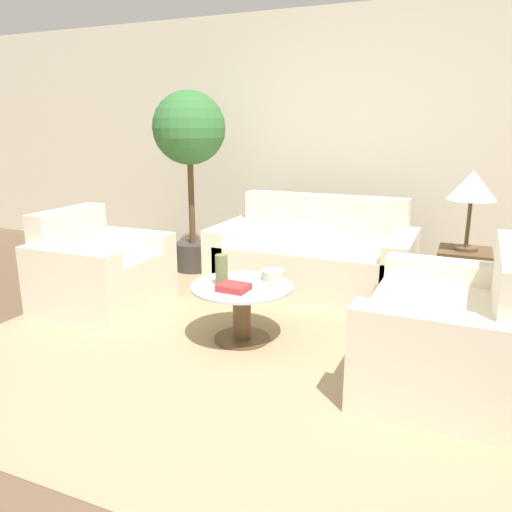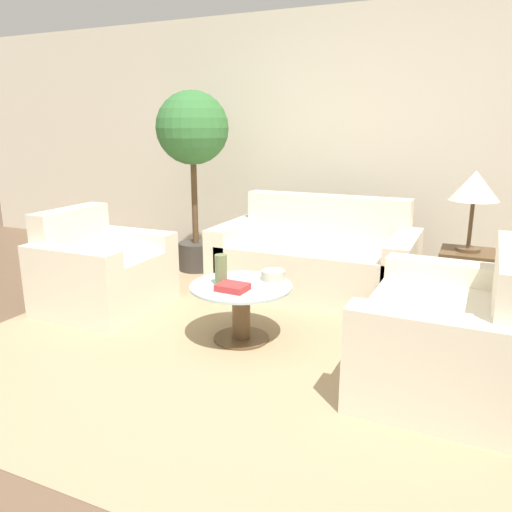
{
  "view_description": "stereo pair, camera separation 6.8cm",
  "coord_description": "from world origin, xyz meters",
  "px_view_note": "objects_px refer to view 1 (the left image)",
  "views": [
    {
      "loc": [
        1.39,
        -2.2,
        1.46
      ],
      "look_at": [
        0.02,
        1.0,
        0.55
      ],
      "focal_mm": 35.0,
      "sensor_mm": 36.0,
      "label": 1
    },
    {
      "loc": [
        1.45,
        -2.17,
        1.46
      ],
      "look_at": [
        0.02,
        1.0,
        0.55
      ],
      "focal_mm": 35.0,
      "sensor_mm": 36.0,
      "label": 2
    }
  ],
  "objects_px": {
    "armchair": "(98,275)",
    "potted_plant": "(189,141)",
    "vase": "(222,270)",
    "table_lamp": "(472,187)",
    "sofa_main": "(314,261)",
    "loveseat": "(455,335)",
    "bowl": "(273,275)",
    "coffee_table": "(242,305)",
    "book_stack": "(234,287)"
  },
  "relations": [
    {
      "from": "armchair",
      "to": "potted_plant",
      "type": "relative_size",
      "value": 0.52
    },
    {
      "from": "armchair",
      "to": "vase",
      "type": "distance_m",
      "value": 1.27
    },
    {
      "from": "table_lamp",
      "to": "potted_plant",
      "type": "bearing_deg",
      "value": 173.21
    },
    {
      "from": "sofa_main",
      "to": "armchair",
      "type": "distance_m",
      "value": 1.88
    },
    {
      "from": "loveseat",
      "to": "table_lamp",
      "type": "distance_m",
      "value": 1.33
    },
    {
      "from": "armchair",
      "to": "bowl",
      "type": "height_order",
      "value": "armchair"
    },
    {
      "from": "coffee_table",
      "to": "table_lamp",
      "type": "relative_size",
      "value": 1.17
    },
    {
      "from": "coffee_table",
      "to": "sofa_main",
      "type": "bearing_deg",
      "value": 83.51
    },
    {
      "from": "loveseat",
      "to": "coffee_table",
      "type": "relative_size",
      "value": 1.81
    },
    {
      "from": "coffee_table",
      "to": "bowl",
      "type": "bearing_deg",
      "value": 53.47
    },
    {
      "from": "armchair",
      "to": "book_stack",
      "type": "relative_size",
      "value": 4.57
    },
    {
      "from": "armchair",
      "to": "book_stack",
      "type": "bearing_deg",
      "value": -101.1
    },
    {
      "from": "armchair",
      "to": "book_stack",
      "type": "height_order",
      "value": "armchair"
    },
    {
      "from": "coffee_table",
      "to": "table_lamp",
      "type": "bearing_deg",
      "value": 38.07
    },
    {
      "from": "bowl",
      "to": "loveseat",
      "type": "bearing_deg",
      "value": -10.11
    },
    {
      "from": "table_lamp",
      "to": "bowl",
      "type": "relative_size",
      "value": 3.59
    },
    {
      "from": "sofa_main",
      "to": "coffee_table",
      "type": "relative_size",
      "value": 2.45
    },
    {
      "from": "sofa_main",
      "to": "table_lamp",
      "type": "bearing_deg",
      "value": -7.53
    },
    {
      "from": "table_lamp",
      "to": "potted_plant",
      "type": "distance_m",
      "value": 2.62
    },
    {
      "from": "potted_plant",
      "to": "vase",
      "type": "distance_m",
      "value": 1.98
    },
    {
      "from": "vase",
      "to": "book_stack",
      "type": "distance_m",
      "value": 0.17
    },
    {
      "from": "vase",
      "to": "bowl",
      "type": "bearing_deg",
      "value": 43.35
    },
    {
      "from": "coffee_table",
      "to": "bowl",
      "type": "relative_size",
      "value": 4.19
    },
    {
      "from": "sofa_main",
      "to": "potted_plant",
      "type": "relative_size",
      "value": 0.96
    },
    {
      "from": "potted_plant",
      "to": "book_stack",
      "type": "distance_m",
      "value": 2.13
    },
    {
      "from": "loveseat",
      "to": "bowl",
      "type": "bearing_deg",
      "value": -99.28
    },
    {
      "from": "armchair",
      "to": "coffee_table",
      "type": "height_order",
      "value": "armchair"
    },
    {
      "from": "coffee_table",
      "to": "table_lamp",
      "type": "xyz_separation_m",
      "value": [
        1.39,
        1.09,
        0.76
      ]
    },
    {
      "from": "potted_plant",
      "to": "bowl",
      "type": "xyz_separation_m",
      "value": [
        1.35,
        -1.19,
        -0.87
      ]
    },
    {
      "from": "coffee_table",
      "to": "bowl",
      "type": "distance_m",
      "value": 0.31
    },
    {
      "from": "potted_plant",
      "to": "bowl",
      "type": "bearing_deg",
      "value": -41.34
    },
    {
      "from": "book_stack",
      "to": "loveseat",
      "type": "bearing_deg",
      "value": 7.54
    },
    {
      "from": "coffee_table",
      "to": "armchair",
      "type": "bearing_deg",
      "value": 174.66
    },
    {
      "from": "loveseat",
      "to": "vase",
      "type": "relative_size",
      "value": 5.97
    },
    {
      "from": "potted_plant",
      "to": "book_stack",
      "type": "xyz_separation_m",
      "value": [
        1.2,
        -1.52,
        -0.89
      ]
    },
    {
      "from": "sofa_main",
      "to": "potted_plant",
      "type": "height_order",
      "value": "potted_plant"
    },
    {
      "from": "potted_plant",
      "to": "book_stack",
      "type": "relative_size",
      "value": 8.82
    },
    {
      "from": "armchair",
      "to": "vase",
      "type": "xyz_separation_m",
      "value": [
        1.23,
        -0.18,
        0.23
      ]
    },
    {
      "from": "armchair",
      "to": "book_stack",
      "type": "distance_m",
      "value": 1.39
    },
    {
      "from": "table_lamp",
      "to": "vase",
      "type": "relative_size",
      "value": 2.84
    },
    {
      "from": "coffee_table",
      "to": "potted_plant",
      "type": "xyz_separation_m",
      "value": [
        -1.2,
        1.4,
        1.05
      ]
    },
    {
      "from": "table_lamp",
      "to": "book_stack",
      "type": "relative_size",
      "value": 2.98
    },
    {
      "from": "table_lamp",
      "to": "vase",
      "type": "distance_m",
      "value": 1.96
    },
    {
      "from": "table_lamp",
      "to": "vase",
      "type": "bearing_deg",
      "value": -142.93
    },
    {
      "from": "armchair",
      "to": "loveseat",
      "type": "distance_m",
      "value": 2.74
    },
    {
      "from": "armchair",
      "to": "table_lamp",
      "type": "height_order",
      "value": "table_lamp"
    },
    {
      "from": "loveseat",
      "to": "coffee_table",
      "type": "height_order",
      "value": "loveseat"
    },
    {
      "from": "potted_plant",
      "to": "loveseat",
      "type": "bearing_deg",
      "value": -28.66
    },
    {
      "from": "armchair",
      "to": "vase",
      "type": "height_order",
      "value": "armchair"
    },
    {
      "from": "coffee_table",
      "to": "vase",
      "type": "height_order",
      "value": "vase"
    }
  ]
}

